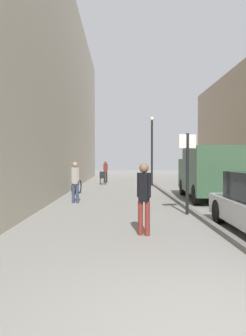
{
  "coord_description": "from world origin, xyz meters",
  "views": [
    {
      "loc": [
        -0.84,
        -2.91,
        1.73
      ],
      "look_at": [
        -0.63,
        12.94,
        1.35
      ],
      "focal_mm": 32.56,
      "sensor_mm": 36.0,
      "label": 1
    }
  ],
  "objects_px": {
    "pedestrian_far_crossing": "(144,194)",
    "delivery_van": "(210,172)",
    "street_sign_post": "(187,166)",
    "cafe_chair_near_window": "(103,177)",
    "pedestrian_main_foreground": "(75,179)",
    "lamp_post": "(152,146)",
    "bicycle_leaning": "(77,187)",
    "pedestrian_mid_block": "(106,170)"
  },
  "relations": [
    {
      "from": "bicycle_leaning",
      "to": "pedestrian_main_foreground",
      "type": "bearing_deg",
      "value": -75.27
    },
    {
      "from": "lamp_post",
      "to": "pedestrian_mid_block",
      "type": "bearing_deg",
      "value": 139.27
    },
    {
      "from": "pedestrian_main_foreground",
      "to": "lamp_post",
      "type": "xyz_separation_m",
      "value": [
        4.07,
        8.66,
        1.76
      ]
    },
    {
      "from": "street_sign_post",
      "to": "cafe_chair_near_window",
      "type": "distance_m",
      "value": 12.82
    },
    {
      "from": "pedestrian_far_crossing",
      "to": "delivery_van",
      "type": "height_order",
      "value": "delivery_van"
    },
    {
      "from": "pedestrian_main_foreground",
      "to": "pedestrian_mid_block",
      "type": "relative_size",
      "value": 0.97
    },
    {
      "from": "pedestrian_main_foreground",
      "to": "lamp_post",
      "type": "distance_m",
      "value": 9.73
    },
    {
      "from": "pedestrian_mid_block",
      "to": "street_sign_post",
      "type": "relative_size",
      "value": 0.66
    },
    {
      "from": "lamp_post",
      "to": "delivery_van",
      "type": "bearing_deg",
      "value": -77.32
    },
    {
      "from": "pedestrian_main_foreground",
      "to": "street_sign_post",
      "type": "xyz_separation_m",
      "value": [
        3.97,
        -2.7,
        0.58
      ]
    },
    {
      "from": "pedestrian_far_crossing",
      "to": "street_sign_post",
      "type": "relative_size",
      "value": 0.64
    },
    {
      "from": "pedestrian_far_crossing",
      "to": "street_sign_post",
      "type": "height_order",
      "value": "street_sign_post"
    },
    {
      "from": "pedestrian_mid_block",
      "to": "cafe_chair_near_window",
      "type": "height_order",
      "value": "pedestrian_mid_block"
    },
    {
      "from": "pedestrian_main_foreground",
      "to": "bicycle_leaning",
      "type": "bearing_deg",
      "value": 98.97
    },
    {
      "from": "street_sign_post",
      "to": "cafe_chair_near_window",
      "type": "xyz_separation_m",
      "value": [
        -3.36,
        12.33,
        -1.0
      ]
    },
    {
      "from": "delivery_van",
      "to": "street_sign_post",
      "type": "distance_m",
      "value": 4.1
    },
    {
      "from": "delivery_van",
      "to": "lamp_post",
      "type": "height_order",
      "value": "lamp_post"
    },
    {
      "from": "street_sign_post",
      "to": "lamp_post",
      "type": "bearing_deg",
      "value": -105.72
    },
    {
      "from": "delivery_van",
      "to": "lamp_post",
      "type": "bearing_deg",
      "value": 105.93
    },
    {
      "from": "delivery_van",
      "to": "street_sign_post",
      "type": "relative_size",
      "value": 1.92
    },
    {
      "from": "cafe_chair_near_window",
      "to": "street_sign_post",
      "type": "bearing_deg",
      "value": 93.77
    },
    {
      "from": "lamp_post",
      "to": "cafe_chair_near_window",
      "type": "bearing_deg",
      "value": 164.2
    },
    {
      "from": "pedestrian_main_foreground",
      "to": "pedestrian_far_crossing",
      "type": "height_order",
      "value": "pedestrian_main_foreground"
    },
    {
      "from": "pedestrian_mid_block",
      "to": "bicycle_leaning",
      "type": "bearing_deg",
      "value": 91.77
    },
    {
      "from": "delivery_van",
      "to": "bicycle_leaning",
      "type": "xyz_separation_m",
      "value": [
        -6.19,
        2.25,
        -0.86
      ]
    },
    {
      "from": "pedestrian_mid_block",
      "to": "street_sign_post",
      "type": "xyz_separation_m",
      "value": [
        3.25,
        -14.23,
        0.55
      ]
    },
    {
      "from": "pedestrian_far_crossing",
      "to": "bicycle_leaning",
      "type": "relative_size",
      "value": 0.95
    },
    {
      "from": "delivery_van",
      "to": "pedestrian_main_foreground",
      "type": "bearing_deg",
      "value": -167.28
    },
    {
      "from": "delivery_van",
      "to": "cafe_chair_near_window",
      "type": "height_order",
      "value": "delivery_van"
    },
    {
      "from": "street_sign_post",
      "to": "bicycle_leaning",
      "type": "bearing_deg",
      "value": -68.81
    },
    {
      "from": "pedestrian_far_crossing",
      "to": "delivery_van",
      "type": "bearing_deg",
      "value": 82.68
    },
    {
      "from": "pedestrian_far_crossing",
      "to": "bicycle_leaning",
      "type": "bearing_deg",
      "value": 128.67
    },
    {
      "from": "pedestrian_mid_block",
      "to": "delivery_van",
      "type": "relative_size",
      "value": 0.34
    },
    {
      "from": "pedestrian_far_crossing",
      "to": "bicycle_leaning",
      "type": "distance_m",
      "value": 9.07
    },
    {
      "from": "pedestrian_main_foreground",
      "to": "delivery_van",
      "type": "bearing_deg",
      "value": 11.55
    },
    {
      "from": "lamp_post",
      "to": "pedestrian_far_crossing",
      "type": "bearing_deg",
      "value": -96.92
    },
    {
      "from": "pedestrian_far_crossing",
      "to": "street_sign_post",
      "type": "bearing_deg",
      "value": 80.29
    },
    {
      "from": "pedestrian_mid_block",
      "to": "bicycle_leaning",
      "type": "distance_m",
      "value": 8.42
    },
    {
      "from": "lamp_post",
      "to": "bicycle_leaning",
      "type": "height_order",
      "value": "lamp_post"
    },
    {
      "from": "pedestrian_mid_block",
      "to": "cafe_chair_near_window",
      "type": "relative_size",
      "value": 1.83
    },
    {
      "from": "pedestrian_far_crossing",
      "to": "pedestrian_main_foreground",
      "type": "bearing_deg",
      "value": 134.55
    },
    {
      "from": "lamp_post",
      "to": "cafe_chair_near_window",
      "type": "height_order",
      "value": "lamp_post"
    }
  ]
}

